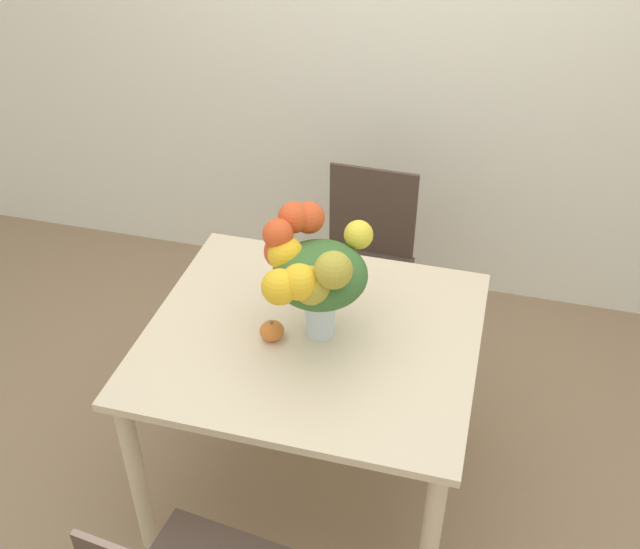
% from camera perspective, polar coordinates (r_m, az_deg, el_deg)
% --- Properties ---
extents(ground_plane, '(12.00, 12.00, 0.00)m').
position_cam_1_polar(ground_plane, '(3.10, -0.52, -15.28)').
color(ground_plane, '#8E7556').
extents(wall_back, '(8.00, 0.06, 2.70)m').
position_cam_1_polar(wall_back, '(3.53, 6.01, 18.30)').
color(wall_back, silver).
rests_on(wall_back, ground_plane).
extents(dining_table, '(1.12, 0.99, 0.77)m').
position_cam_1_polar(dining_table, '(2.62, -0.60, -6.26)').
color(dining_table, beige).
rests_on(dining_table, ground_plane).
extents(flower_vase, '(0.35, 0.41, 0.43)m').
position_cam_1_polar(flower_vase, '(2.38, -0.55, 0.31)').
color(flower_vase, silver).
rests_on(flower_vase, dining_table).
extents(pumpkin, '(0.08, 0.08, 0.08)m').
position_cam_1_polar(pumpkin, '(2.51, -3.69, -4.30)').
color(pumpkin, orange).
rests_on(pumpkin, dining_table).
extents(dining_chair_near_window, '(0.43, 0.43, 0.88)m').
position_cam_1_polar(dining_chair_near_window, '(3.40, 3.37, 0.80)').
color(dining_chair_near_window, '#47382D').
rests_on(dining_chair_near_window, ground_plane).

